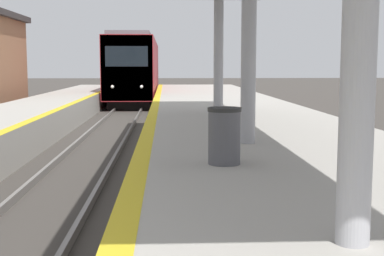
{
  "coord_description": "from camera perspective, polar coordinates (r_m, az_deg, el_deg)",
  "views": [
    {
      "loc": [
        2.07,
        -1.35,
        2.5
      ],
      "look_at": [
        2.8,
        13.63,
        0.73
      ],
      "focal_mm": 50.0,
      "sensor_mm": 36.0,
      "label": 1
    }
  ],
  "objects": [
    {
      "name": "trash_bin",
      "position": [
        8.18,
        3.46,
        -0.82
      ],
      "size": [
        0.52,
        0.52,
        0.87
      ],
      "color": "#4C4C51",
      "rests_on": "platform_right"
    },
    {
      "name": "train",
      "position": [
        37.72,
        -5.96,
        6.27
      ],
      "size": [
        2.79,
        18.66,
        4.34
      ],
      "color": "black",
      "rests_on": "ground"
    }
  ]
}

